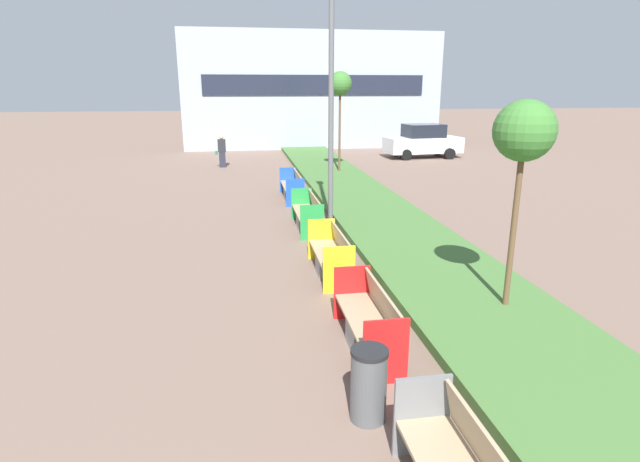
# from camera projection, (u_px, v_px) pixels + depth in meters

# --- Properties ---
(planter_grass_strip) EXTENTS (2.80, 120.00, 0.18)m
(planter_grass_strip) POSITION_uv_depth(u_px,v_px,m) (403.00, 238.00, 12.88)
(planter_grass_strip) COLOR #426B33
(planter_grass_strip) RESTS_ON ground
(building_backdrop) EXTENTS (16.44, 8.50, 7.22)m
(building_backdrop) POSITION_uv_depth(u_px,v_px,m) (306.00, 91.00, 34.97)
(building_backdrop) COLOR #939EAD
(building_backdrop) RESTS_ON ground
(bench_red_frame) EXTENTS (0.65, 2.06, 0.94)m
(bench_red_frame) POSITION_uv_depth(u_px,v_px,m) (369.00, 325.00, 7.55)
(bench_red_frame) COLOR gray
(bench_red_frame) RESTS_ON ground
(bench_yellow_frame) EXTENTS (0.65, 2.10, 0.94)m
(bench_yellow_frame) POSITION_uv_depth(u_px,v_px,m) (331.00, 257.00, 10.53)
(bench_yellow_frame) COLOR gray
(bench_yellow_frame) RESTS_ON ground
(bench_green_frame) EXTENTS (0.65, 2.25, 0.94)m
(bench_green_frame) POSITION_uv_depth(u_px,v_px,m) (308.00, 216.00, 13.93)
(bench_green_frame) COLOR gray
(bench_green_frame) RESTS_ON ground
(bench_blue_frame) EXTENTS (0.65, 2.45, 0.94)m
(bench_blue_frame) POSITION_uv_depth(u_px,v_px,m) (293.00, 188.00, 17.67)
(bench_blue_frame) COLOR gray
(bench_blue_frame) RESTS_ON ground
(litter_bin) EXTENTS (0.45, 0.45, 0.92)m
(litter_bin) POSITION_uv_depth(u_px,v_px,m) (369.00, 384.00, 5.86)
(litter_bin) COLOR #4C4F51
(litter_bin) RESTS_ON ground
(street_lamp_post) EXTENTS (0.24, 0.44, 7.00)m
(street_lamp_post) POSITION_uv_depth(u_px,v_px,m) (331.00, 85.00, 12.90)
(street_lamp_post) COLOR #56595B
(street_lamp_post) RESTS_ON ground
(sapling_tree_near) EXTENTS (0.98, 0.98, 3.65)m
(sapling_tree_near) POSITION_uv_depth(u_px,v_px,m) (524.00, 134.00, 7.91)
(sapling_tree_near) COLOR brown
(sapling_tree_near) RESTS_ON ground
(sapling_tree_far) EXTENTS (1.02, 1.02, 4.50)m
(sapling_tree_far) POSITION_uv_depth(u_px,v_px,m) (340.00, 85.00, 21.65)
(sapling_tree_far) COLOR brown
(sapling_tree_far) RESTS_ON ground
(pedestrian_walking) EXTENTS (0.53, 0.24, 1.58)m
(pedestrian_walking) POSITION_uv_depth(u_px,v_px,m) (222.00, 151.00, 24.63)
(pedestrian_walking) COLOR #232633
(pedestrian_walking) RESTS_ON ground
(parked_car_distant) EXTENTS (4.32, 2.08, 1.86)m
(parked_car_distant) POSITION_uv_depth(u_px,v_px,m) (423.00, 141.00, 28.03)
(parked_car_distant) COLOR silver
(parked_car_distant) RESTS_ON ground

